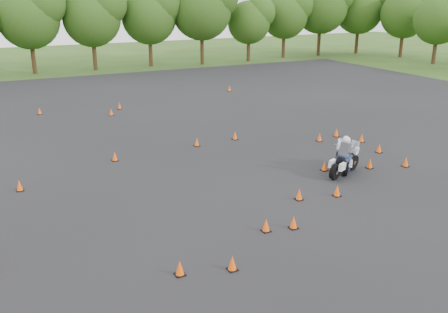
% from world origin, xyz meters
% --- Properties ---
extents(ground, '(140.00, 140.00, 0.00)m').
position_xyz_m(ground, '(0.00, 0.00, 0.00)').
color(ground, '#2D5119').
rests_on(ground, ground).
extents(asphalt_pad, '(62.00, 62.00, 0.00)m').
position_xyz_m(asphalt_pad, '(0.00, 6.00, 0.01)').
color(asphalt_pad, black).
rests_on(asphalt_pad, ground).
extents(treeline, '(86.85, 32.18, 10.85)m').
position_xyz_m(treeline, '(3.80, 35.32, 4.56)').
color(treeline, '#274614').
rests_on(treeline, ground).
extents(traffic_cones, '(30.93, 32.98, 0.45)m').
position_xyz_m(traffic_cones, '(-0.85, 4.40, 0.23)').
color(traffic_cones, '#FE560A').
rests_on(traffic_cones, asphalt_pad).
extents(rider_grey, '(2.51, 1.61, 1.86)m').
position_xyz_m(rider_grey, '(5.35, 2.46, 0.94)').
color(rider_grey, '#45464D').
rests_on(rider_grey, ground).
extents(rider_white, '(1.70, 2.27, 1.72)m').
position_xyz_m(rider_white, '(5.64, 2.98, 0.86)').
color(rider_white, silver).
rests_on(rider_white, ground).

